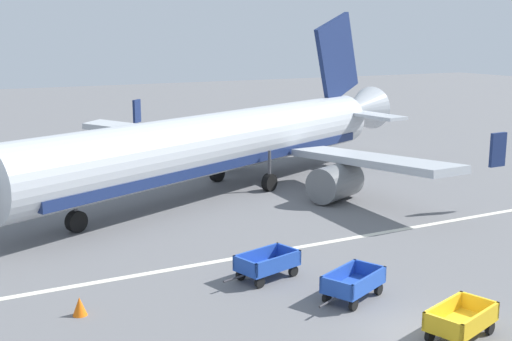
{
  "coord_description": "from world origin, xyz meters",
  "views": [
    {
      "loc": [
        -14.48,
        -15.21,
        9.76
      ],
      "look_at": [
        1.15,
        14.35,
        2.8
      ],
      "focal_mm": 46.45,
      "sensor_mm": 36.0,
      "label": 1
    }
  ],
  "objects_px": {
    "baggage_cart_third_in_row": "(353,283)",
    "baggage_cart_second_in_row": "(461,321)",
    "baggage_cart_fourth_in_row": "(267,264)",
    "airplane": "(227,143)",
    "traffic_cone_near_plane": "(80,306)"
  },
  "relations": [
    {
      "from": "airplane",
      "to": "traffic_cone_near_plane",
      "type": "height_order",
      "value": "airplane"
    },
    {
      "from": "baggage_cart_second_in_row",
      "to": "baggage_cart_fourth_in_row",
      "type": "bearing_deg",
      "value": 111.18
    },
    {
      "from": "airplane",
      "to": "baggage_cart_fourth_in_row",
      "type": "height_order",
      "value": "airplane"
    },
    {
      "from": "airplane",
      "to": "baggage_cart_second_in_row",
      "type": "xyz_separation_m",
      "value": [
        -2.24,
        -22.31,
        -2.45
      ]
    },
    {
      "from": "baggage_cart_second_in_row",
      "to": "baggage_cart_fourth_in_row",
      "type": "height_order",
      "value": "same"
    },
    {
      "from": "baggage_cart_second_in_row",
      "to": "baggage_cart_third_in_row",
      "type": "bearing_deg",
      "value": 105.04
    },
    {
      "from": "baggage_cart_fourth_in_row",
      "to": "traffic_cone_near_plane",
      "type": "xyz_separation_m",
      "value": [
        -7.58,
        -0.08,
        -0.26
      ]
    },
    {
      "from": "baggage_cart_third_in_row",
      "to": "traffic_cone_near_plane",
      "type": "height_order",
      "value": "baggage_cart_third_in_row"
    },
    {
      "from": "baggage_cart_second_in_row",
      "to": "baggage_cart_fourth_in_row",
      "type": "distance_m",
      "value": 8.22
    },
    {
      "from": "baggage_cart_third_in_row",
      "to": "baggage_cart_second_in_row",
      "type": "bearing_deg",
      "value": -74.96
    },
    {
      "from": "baggage_cart_second_in_row",
      "to": "traffic_cone_near_plane",
      "type": "distance_m",
      "value": 12.99
    },
    {
      "from": "airplane",
      "to": "baggage_cart_third_in_row",
      "type": "height_order",
      "value": "airplane"
    },
    {
      "from": "airplane",
      "to": "baggage_cart_third_in_row",
      "type": "distance_m",
      "value": 18.5
    },
    {
      "from": "traffic_cone_near_plane",
      "to": "baggage_cart_fourth_in_row",
      "type": "bearing_deg",
      "value": 0.63
    },
    {
      "from": "baggage_cart_third_in_row",
      "to": "traffic_cone_near_plane",
      "type": "bearing_deg",
      "value": 160.72
    }
  ]
}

